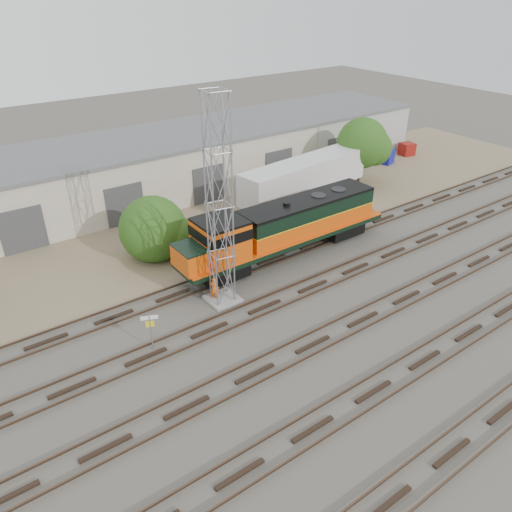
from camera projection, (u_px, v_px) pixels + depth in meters
ground at (328, 298)px, 32.05m from camera, size 140.00×140.00×0.00m
dirt_strip at (208, 218)px, 42.66m from camera, size 80.00×16.00×0.02m
tracks at (363, 319)px, 29.89m from camera, size 80.00×20.40×0.28m
warehouse at (163, 164)px, 47.03m from camera, size 58.40×10.40×5.30m
locomotive at (283, 228)px, 35.63m from camera, size 17.17×3.01×4.13m
signal_tower at (219, 209)px, 28.72m from camera, size 1.92×1.92×12.97m
sign_post at (150, 326)px, 26.85m from camera, size 0.87×0.42×2.29m
worker at (214, 289)px, 31.41m from camera, size 0.72×0.71×1.68m
semi_trailer at (307, 176)px, 44.16m from camera, size 13.74×4.22×4.16m
dumpster_blue at (386, 156)px, 55.03m from camera, size 1.97×1.90×1.50m
dumpster_red at (407, 149)px, 57.59m from camera, size 1.73×1.64×1.40m
tree_mid at (157, 231)px, 35.97m from camera, size 5.11×4.87×4.87m
tree_east at (365, 144)px, 47.93m from camera, size 5.08×4.84×6.53m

